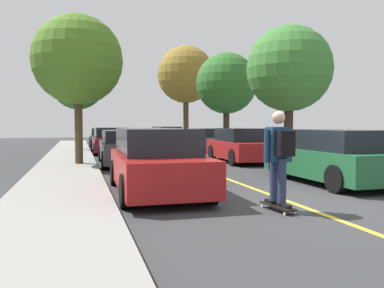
{
  "coord_description": "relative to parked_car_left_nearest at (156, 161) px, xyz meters",
  "views": [
    {
      "loc": [
        -4.03,
        -6.88,
        1.55
      ],
      "look_at": [
        -0.19,
        6.37,
        0.85
      ],
      "focal_mm": 36.86,
      "sensor_mm": 36.0,
      "label": 1
    }
  ],
  "objects": [
    {
      "name": "ground",
      "position": [
        2.35,
        -1.81,
        -0.71
      ],
      "size": [
        80.0,
        80.0,
        0.0
      ],
      "primitive_type": "plane",
      "color": "#353538"
    },
    {
      "name": "sidewalk_left",
      "position": [
        -2.08,
        -1.81,
        -0.64
      ],
      "size": [
        2.06,
        56.0,
        0.14
      ],
      "primitive_type": "cube",
      "color": "gray",
      "rests_on": "ground"
    },
    {
      "name": "center_line",
      "position": [
        2.35,
        2.19,
        -0.71
      ],
      "size": [
        0.12,
        39.2,
        0.01
      ],
      "primitive_type": "cube",
      "color": "gold",
      "rests_on": "ground"
    },
    {
      "name": "parked_car_left_nearest",
      "position": [
        0.0,
        0.0,
        0.0
      ],
      "size": [
        1.92,
        4.28,
        1.45
      ],
      "color": "maroon",
      "rests_on": "ground"
    },
    {
      "name": "parked_car_left_near",
      "position": [
        -0.0,
        6.48,
        -0.06
      ],
      "size": [
        1.89,
        4.63,
        1.31
      ],
      "color": "#38383D",
      "rests_on": "ground"
    },
    {
      "name": "parked_car_left_far",
      "position": [
        -0.0,
        12.63,
        -0.04
      ],
      "size": [
        1.97,
        4.67,
        1.36
      ],
      "color": "maroon",
      "rests_on": "ground"
    },
    {
      "name": "parked_car_left_farthest",
      "position": [
        -0.0,
        19.36,
        -0.09
      ],
      "size": [
        1.95,
        4.72,
        1.25
      ],
      "color": "#1E5B33",
      "rests_on": "ground"
    },
    {
      "name": "parked_car_right_nearest",
      "position": [
        4.7,
        0.12,
        -0.02
      ],
      "size": [
        1.93,
        4.12,
        1.41
      ],
      "color": "#1E5B33",
      "rests_on": "ground"
    },
    {
      "name": "parked_car_right_near",
      "position": [
        4.7,
        6.12,
        -0.04
      ],
      "size": [
        1.98,
        4.15,
        1.38
      ],
      "color": "maroon",
      "rests_on": "ground"
    },
    {
      "name": "parked_car_right_far",
      "position": [
        4.7,
        13.06,
        -0.07
      ],
      "size": [
        2.04,
        4.57,
        1.3
      ],
      "color": "#38383D",
      "rests_on": "ground"
    },
    {
      "name": "parked_car_right_farthest",
      "position": [
        4.7,
        20.21,
        -0.04
      ],
      "size": [
        2.02,
        4.66,
        1.36
      ],
      "color": "black",
      "rests_on": "ground"
    },
    {
      "name": "street_tree_left_nearest",
      "position": [
        -1.66,
        5.93,
        3.09
      ],
      "size": [
        3.18,
        3.18,
        5.27
      ],
      "color": "#4C3823",
      "rests_on": "sidewalk_left"
    },
    {
      "name": "street_tree_left_near",
      "position": [
        -1.66,
        14.49,
        3.09
      ],
      "size": [
        2.94,
        2.94,
        5.16
      ],
      "color": "brown",
      "rests_on": "sidewalk_left"
    },
    {
      "name": "street_tree_right_nearest",
      "position": [
        6.36,
        5.27,
        3.0
      ],
      "size": [
        3.38,
        3.38,
        5.28
      ],
      "color": "#3D2D1E",
      "rests_on": "sidewalk_right"
    },
    {
      "name": "street_tree_right_near",
      "position": [
        6.36,
        12.1,
        3.1
      ],
      "size": [
        3.42,
        3.42,
        5.4
      ],
      "color": "#3D2D1E",
      "rests_on": "sidewalk_right"
    },
    {
      "name": "street_tree_right_far",
      "position": [
        6.36,
        20.74,
        4.61
      ],
      "size": [
        4.39,
        4.39,
        7.41
      ],
      "color": "#4C3823",
      "rests_on": "sidewalk_right"
    },
    {
      "name": "fire_hydrant",
      "position": [
        6.2,
        0.97,
        -0.23
      ],
      "size": [
        0.2,
        0.2,
        0.7
      ],
      "color": "#B2140F",
      "rests_on": "sidewalk_right"
    },
    {
      "name": "skateboard",
      "position": [
        1.72,
        -2.43,
        -0.63
      ],
      "size": [
        0.32,
        0.86,
        0.1
      ],
      "color": "black",
      "rests_on": "ground"
    },
    {
      "name": "skateboarder",
      "position": [
        1.73,
        -2.47,
        0.33
      ],
      "size": [
        0.59,
        0.71,
        1.68
      ],
      "color": "black",
      "rests_on": "skateboard"
    }
  ]
}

